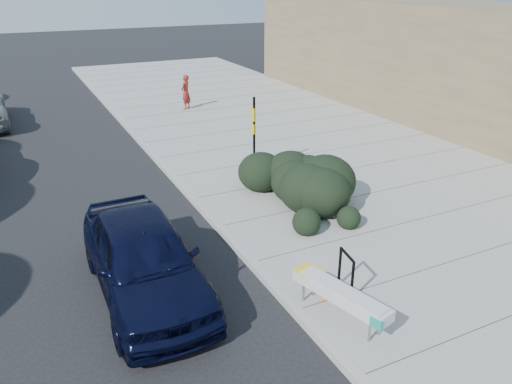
{
  "coord_description": "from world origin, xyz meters",
  "views": [
    {
      "loc": [
        -4.33,
        -8.92,
        6.2
      ],
      "look_at": [
        0.98,
        1.86,
        1.0
      ],
      "focal_mm": 35.0,
      "sensor_mm": 36.0,
      "label": 1
    }
  ],
  "objects_px": {
    "pedestrian": "(186,92)",
    "sedan_navy": "(144,258)",
    "bike_rack": "(346,269)",
    "sign_post": "(254,132)",
    "bench": "(340,294)"
  },
  "relations": [
    {
      "from": "pedestrian",
      "to": "sedan_navy",
      "type": "bearing_deg",
      "value": 25.75
    },
    {
      "from": "bench",
      "to": "bike_rack",
      "type": "bearing_deg",
      "value": 32.52
    },
    {
      "from": "bench",
      "to": "sign_post",
      "type": "relative_size",
      "value": 0.85
    },
    {
      "from": "bench",
      "to": "sign_post",
      "type": "height_order",
      "value": "sign_post"
    },
    {
      "from": "sign_post",
      "to": "pedestrian",
      "type": "bearing_deg",
      "value": 89.62
    },
    {
      "from": "bike_rack",
      "to": "sign_post",
      "type": "xyz_separation_m",
      "value": [
        1.27,
        6.92,
        0.91
      ]
    },
    {
      "from": "bike_rack",
      "to": "sedan_navy",
      "type": "xyz_separation_m",
      "value": [
        -3.64,
        2.03,
        0.14
      ]
    },
    {
      "from": "bench",
      "to": "sedan_navy",
      "type": "relative_size",
      "value": 0.44
    },
    {
      "from": "bike_rack",
      "to": "sedan_navy",
      "type": "bearing_deg",
      "value": 160.52
    },
    {
      "from": "pedestrian",
      "to": "bike_rack",
      "type": "bearing_deg",
      "value": 40.19
    },
    {
      "from": "sign_post",
      "to": "sedan_navy",
      "type": "height_order",
      "value": "sign_post"
    },
    {
      "from": "bench",
      "to": "bike_rack",
      "type": "xyz_separation_m",
      "value": [
        0.57,
        0.62,
        0.04
      ]
    },
    {
      "from": "bench",
      "to": "bike_rack",
      "type": "distance_m",
      "value": 0.84
    },
    {
      "from": "bench",
      "to": "pedestrian",
      "type": "xyz_separation_m",
      "value": [
        2.76,
        17.07,
        0.32
      ]
    },
    {
      "from": "bench",
      "to": "pedestrian",
      "type": "bearing_deg",
      "value": 66.11
    }
  ]
}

